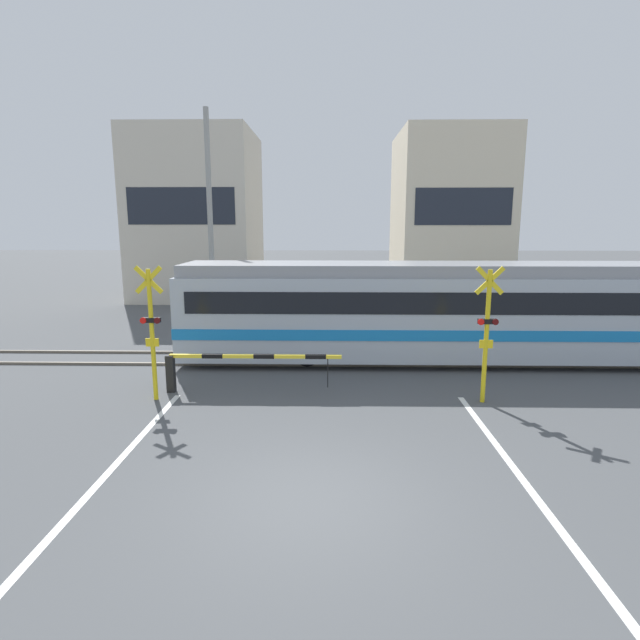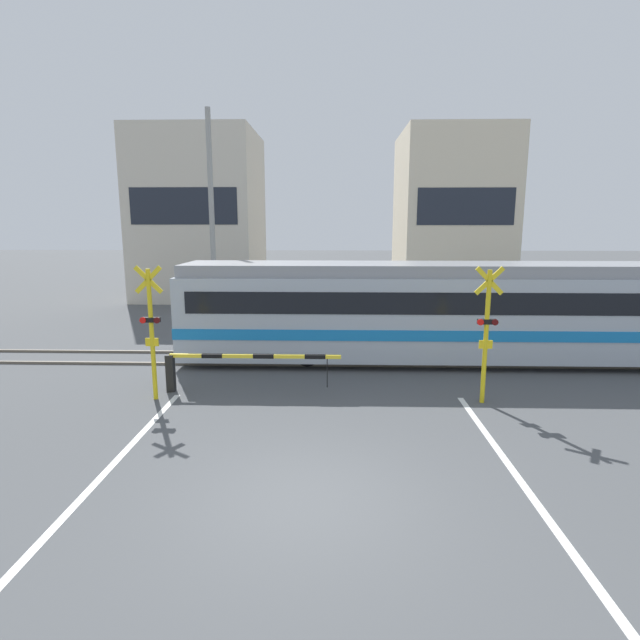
{
  "view_description": "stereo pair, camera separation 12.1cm",
  "coord_description": "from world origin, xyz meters",
  "px_view_note": "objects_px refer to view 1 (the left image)",
  "views": [
    {
      "loc": [
        0.3,
        -7.08,
        4.24
      ],
      "look_at": [
        0.0,
        6.81,
        1.6
      ],
      "focal_mm": 28.0,
      "sensor_mm": 36.0,
      "label": 1
    },
    {
      "loc": [
        0.42,
        -7.07,
        4.24
      ],
      "look_at": [
        0.0,
        6.81,
        1.6
      ],
      "focal_mm": 28.0,
      "sensor_mm": 36.0,
      "label": 2
    }
  ],
  "objects_px": {
    "crossing_barrier_near": "(221,364)",
    "crossing_signal_left": "(152,327)",
    "crossing_barrier_far": "(388,319)",
    "crossing_signal_right": "(487,329)",
    "commuter_train": "(513,310)"
  },
  "relations": [
    {
      "from": "crossing_barrier_near",
      "to": "crossing_signal_left",
      "type": "distance_m",
      "value": 1.95
    },
    {
      "from": "crossing_barrier_far",
      "to": "crossing_signal_left",
      "type": "distance_m",
      "value": 9.63
    },
    {
      "from": "crossing_barrier_near",
      "to": "crossing_signal_right",
      "type": "xyz_separation_m",
      "value": [
        6.51,
        -0.6,
        1.07
      ]
    },
    {
      "from": "commuter_train",
      "to": "crossing_signal_right",
      "type": "relative_size",
      "value": 6.24
    },
    {
      "from": "crossing_barrier_near",
      "to": "crossing_signal_right",
      "type": "distance_m",
      "value": 6.63
    },
    {
      "from": "crossing_barrier_near",
      "to": "crossing_barrier_far",
      "type": "xyz_separation_m",
      "value": [
        4.99,
        6.42,
        0.0
      ]
    },
    {
      "from": "commuter_train",
      "to": "crossing_signal_left",
      "type": "distance_m",
      "value": 10.68
    },
    {
      "from": "crossing_barrier_near",
      "to": "crossing_barrier_far",
      "type": "height_order",
      "value": "same"
    },
    {
      "from": "commuter_train",
      "to": "crossing_barrier_far",
      "type": "xyz_separation_m",
      "value": [
        -3.48,
        3.25,
        -0.91
      ]
    },
    {
      "from": "crossing_barrier_near",
      "to": "crossing_signal_right",
      "type": "relative_size",
      "value": 1.36
    },
    {
      "from": "commuter_train",
      "to": "crossing_signal_left",
      "type": "xyz_separation_m",
      "value": [
        -9.99,
        -3.77,
        0.17
      ]
    },
    {
      "from": "crossing_barrier_near",
      "to": "commuter_train",
      "type": "bearing_deg",
      "value": 20.52
    },
    {
      "from": "crossing_signal_right",
      "to": "crossing_barrier_far",
      "type": "bearing_deg",
      "value": 102.21
    },
    {
      "from": "crossing_barrier_far",
      "to": "crossing_signal_left",
      "type": "bearing_deg",
      "value": -132.86
    },
    {
      "from": "crossing_barrier_far",
      "to": "crossing_signal_right",
      "type": "distance_m",
      "value": 7.26
    }
  ]
}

